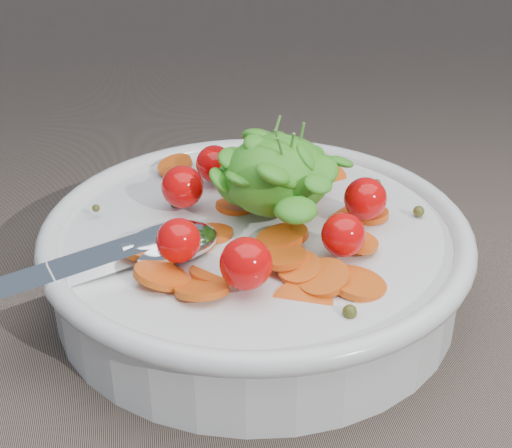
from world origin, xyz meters
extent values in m
plane|color=#6D5A4D|center=(0.00, 0.00, 0.00)|extent=(6.00, 6.00, 0.00)
cylinder|color=silver|center=(-0.03, -0.02, 0.03)|extent=(0.29, 0.29, 0.06)
torus|color=silver|center=(-0.03, -0.02, 0.06)|extent=(0.31, 0.31, 0.02)
cylinder|color=silver|center=(-0.03, -0.02, 0.00)|extent=(0.15, 0.15, 0.01)
cylinder|color=brown|center=(-0.03, -0.02, 0.03)|extent=(0.27, 0.27, 0.04)
cylinder|color=#DA5612|center=(0.01, -0.10, 0.06)|extent=(0.03, 0.04, 0.02)
cylinder|color=#DA5612|center=(0.03, -0.10, 0.06)|extent=(0.05, 0.05, 0.01)
cylinder|color=#DA5612|center=(-0.01, -0.05, 0.06)|extent=(0.05, 0.05, 0.01)
cylinder|color=#DA5612|center=(-0.07, -0.03, 0.05)|extent=(0.05, 0.05, 0.01)
cylinder|color=#DA5612|center=(-0.06, -0.07, 0.05)|extent=(0.04, 0.04, 0.02)
cylinder|color=#DA5612|center=(-0.05, -0.06, 0.05)|extent=(0.05, 0.05, 0.02)
cylinder|color=#DA5612|center=(-0.07, -0.09, 0.06)|extent=(0.05, 0.05, 0.02)
cylinder|color=#DA5612|center=(-0.08, 0.08, 0.06)|extent=(0.03, 0.03, 0.02)
cylinder|color=#DA5612|center=(-0.10, -0.08, 0.06)|extent=(0.04, 0.05, 0.02)
cylinder|color=#DA5612|center=(-0.07, 0.04, 0.05)|extent=(0.05, 0.05, 0.01)
cylinder|color=#DA5612|center=(0.05, -0.01, 0.06)|extent=(0.05, 0.05, 0.01)
cylinder|color=#DA5612|center=(-0.01, -0.11, 0.05)|extent=(0.05, 0.05, 0.02)
cylinder|color=#DA5612|center=(0.06, -0.02, 0.06)|extent=(0.04, 0.04, 0.01)
cylinder|color=#DA5612|center=(-0.03, 0.02, 0.06)|extent=(0.04, 0.04, 0.01)
cylinder|color=#DA5612|center=(-0.01, -0.07, 0.06)|extent=(0.04, 0.04, 0.01)
cylinder|color=#DA5612|center=(0.04, 0.05, 0.06)|extent=(0.04, 0.04, 0.02)
cylinder|color=#DA5612|center=(-0.01, 0.02, 0.06)|extent=(0.05, 0.05, 0.01)
cylinder|color=#DA5612|center=(0.04, -0.06, 0.06)|extent=(0.04, 0.04, 0.01)
cylinder|color=#DA5612|center=(-0.06, -0.02, 0.06)|extent=(0.04, 0.04, 0.01)
cylinder|color=#DA5612|center=(-0.01, -0.09, 0.06)|extent=(0.03, 0.03, 0.01)
cylinder|color=#DA5612|center=(-0.02, -0.07, 0.07)|extent=(0.04, 0.04, 0.01)
sphere|color=#444517|center=(0.08, 0.03, 0.06)|extent=(0.01, 0.01, 0.01)
sphere|color=#444517|center=(-0.02, 0.04, 0.06)|extent=(0.01, 0.01, 0.01)
sphere|color=#444517|center=(-0.01, 0.06, 0.06)|extent=(0.01, 0.01, 0.01)
sphere|color=#444517|center=(-0.08, 0.02, 0.06)|extent=(0.01, 0.01, 0.01)
sphere|color=#444517|center=(-0.12, -0.04, 0.06)|extent=(0.01, 0.01, 0.01)
sphere|color=#444517|center=(-0.14, 0.01, 0.06)|extent=(0.01, 0.01, 0.01)
sphere|color=#444517|center=(0.08, 0.01, 0.06)|extent=(0.01, 0.01, 0.01)
sphere|color=#444517|center=(0.01, -0.13, 0.06)|extent=(0.01, 0.01, 0.01)
sphere|color=#444517|center=(0.10, -0.02, 0.06)|extent=(0.01, 0.01, 0.01)
sphere|color=#444517|center=(-0.01, 0.08, 0.06)|extent=(0.01, 0.01, 0.01)
sphere|color=#444517|center=(-0.10, -0.05, 0.06)|extent=(0.01, 0.01, 0.01)
sphere|color=#444517|center=(-0.09, 0.08, 0.06)|extent=(0.01, 0.01, 0.01)
sphere|color=red|center=(0.05, -0.02, 0.08)|extent=(0.03, 0.03, 0.03)
sphere|color=red|center=(0.03, 0.03, 0.08)|extent=(0.03, 0.03, 0.03)
sphere|color=red|center=(-0.05, 0.05, 0.08)|extent=(0.03, 0.03, 0.03)
sphere|color=red|center=(-0.07, 0.01, 0.08)|extent=(0.03, 0.03, 0.03)
sphere|color=red|center=(-0.08, -0.06, 0.08)|extent=(0.03, 0.03, 0.03)
sphere|color=red|center=(-0.04, -0.10, 0.08)|extent=(0.03, 0.03, 0.03)
sphere|color=red|center=(0.03, -0.07, 0.08)|extent=(0.03, 0.03, 0.03)
ellipsoid|color=#3C9421|center=(-0.01, -0.01, 0.09)|extent=(0.08, 0.07, 0.06)
ellipsoid|color=#3C9421|center=(-0.03, 0.00, 0.08)|extent=(0.05, 0.05, 0.04)
ellipsoid|color=#3C9421|center=(-0.01, 0.00, 0.11)|extent=(0.04, 0.04, 0.03)
ellipsoid|color=#3C9421|center=(0.00, -0.02, 0.11)|extent=(0.02, 0.02, 0.01)
ellipsoid|color=#3C9421|center=(0.01, -0.03, 0.09)|extent=(0.03, 0.03, 0.01)
ellipsoid|color=#3C9421|center=(-0.02, -0.04, 0.11)|extent=(0.03, 0.03, 0.02)
ellipsoid|color=#3C9421|center=(0.01, -0.05, 0.10)|extent=(0.02, 0.02, 0.02)
ellipsoid|color=#3C9421|center=(-0.05, -0.01, 0.09)|extent=(0.03, 0.03, 0.02)
ellipsoid|color=#3C9421|center=(0.04, -0.02, 0.11)|extent=(0.02, 0.02, 0.01)
ellipsoid|color=#3C9421|center=(-0.02, -0.01, 0.11)|extent=(0.03, 0.02, 0.02)
ellipsoid|color=#3C9421|center=(-0.02, -0.02, 0.11)|extent=(0.03, 0.03, 0.02)
ellipsoid|color=#3C9421|center=(-0.02, 0.02, 0.11)|extent=(0.04, 0.04, 0.03)
ellipsoid|color=#3C9421|center=(0.02, 0.00, 0.10)|extent=(0.04, 0.04, 0.03)
ellipsoid|color=#3C9421|center=(-0.01, -0.04, 0.09)|extent=(0.03, 0.03, 0.02)
ellipsoid|color=#3C9421|center=(0.02, -0.03, 0.09)|extent=(0.04, 0.04, 0.02)
ellipsoid|color=#3C9421|center=(-0.01, -0.03, 0.10)|extent=(0.04, 0.04, 0.03)
ellipsoid|color=#3C9421|center=(-0.01, -0.01, 0.11)|extent=(0.04, 0.03, 0.03)
ellipsoid|color=#3C9421|center=(0.00, -0.01, 0.10)|extent=(0.03, 0.03, 0.02)
ellipsoid|color=#3C9421|center=(-0.03, -0.02, 0.10)|extent=(0.04, 0.04, 0.02)
ellipsoid|color=#3C9421|center=(-0.01, -0.07, 0.10)|extent=(0.04, 0.04, 0.02)
ellipsoid|color=#3C9421|center=(-0.02, -0.01, 0.12)|extent=(0.03, 0.03, 0.02)
ellipsoid|color=#3C9421|center=(-0.04, 0.00, 0.11)|extent=(0.03, 0.03, 0.02)
ellipsoid|color=#3C9421|center=(0.00, 0.02, 0.10)|extent=(0.02, 0.02, 0.01)
ellipsoid|color=#3C9421|center=(0.01, -0.02, 0.11)|extent=(0.02, 0.03, 0.03)
ellipsoid|color=#3C9421|center=(-0.01, -0.03, 0.09)|extent=(0.02, 0.02, 0.02)
ellipsoid|color=#3C9421|center=(0.00, -0.01, 0.11)|extent=(0.02, 0.02, 0.02)
ellipsoid|color=#3C9421|center=(0.02, -0.01, 0.10)|extent=(0.02, 0.02, 0.02)
ellipsoid|color=#3C9421|center=(0.02, -0.03, 0.10)|extent=(0.04, 0.03, 0.03)
cylinder|color=#4C8C33|center=(0.01, -0.01, 0.11)|extent=(0.01, 0.01, 0.05)
cylinder|color=#4C8C33|center=(-0.01, 0.01, 0.11)|extent=(0.02, 0.01, 0.05)
cylinder|color=#4C8C33|center=(0.00, -0.02, 0.11)|extent=(0.01, 0.02, 0.05)
cylinder|color=#4C8C33|center=(0.00, -0.01, 0.11)|extent=(0.02, 0.01, 0.05)
cylinder|color=#4C8C33|center=(-0.01, -0.02, 0.11)|extent=(0.01, 0.01, 0.05)
ellipsoid|color=silver|center=(-0.09, -0.04, 0.06)|extent=(0.08, 0.07, 0.02)
cube|color=silver|center=(-0.14, -0.06, 0.06)|extent=(0.13, 0.06, 0.02)
cylinder|color=silver|center=(-0.11, -0.05, 0.06)|extent=(0.03, 0.02, 0.01)
cube|color=white|center=(0.00, 0.16, 0.00)|extent=(0.19, 0.19, 0.01)
camera|label=1|loc=(-0.09, -0.46, 0.31)|focal=50.00mm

